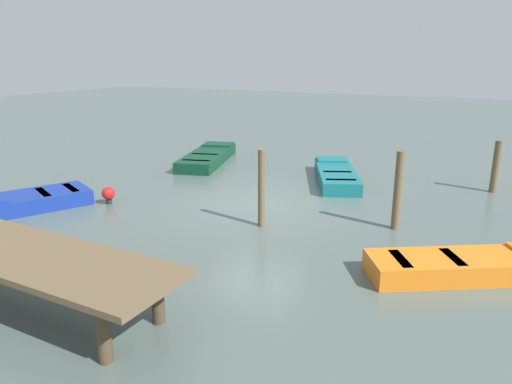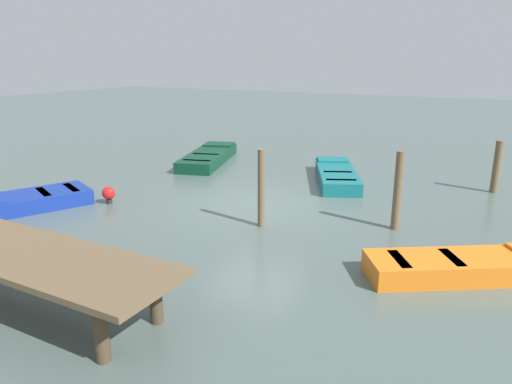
% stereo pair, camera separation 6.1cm
% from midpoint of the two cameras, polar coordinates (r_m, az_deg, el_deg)
% --- Properties ---
extents(ground_plane, '(80.00, 80.00, 0.00)m').
position_cam_midpoint_polar(ground_plane, '(13.05, 0.13, -1.48)').
color(ground_plane, '#4C5B56').
extents(dock_segment, '(5.96, 1.70, 0.95)m').
position_cam_midpoint_polar(dock_segment, '(8.62, -26.70, -6.82)').
color(dock_segment, brown).
rests_on(dock_segment, ground_plane).
extents(rowboat_teal, '(2.54, 3.84, 0.46)m').
position_cam_midpoint_polar(rowboat_teal, '(15.61, 9.84, 2.06)').
color(rowboat_teal, '#14666B').
rests_on(rowboat_teal, ground_plane).
extents(rowboat_orange, '(3.62, 2.76, 0.46)m').
position_cam_midpoint_polar(rowboat_orange, '(9.64, 24.36, -8.15)').
color(rowboat_orange, orange).
rests_on(rowboat_orange, ground_plane).
extents(rowboat_blue, '(2.40, 3.02, 0.46)m').
position_cam_midpoint_polar(rowboat_blue, '(14.05, -25.08, -0.83)').
color(rowboat_blue, navy).
rests_on(rowboat_blue, ground_plane).
extents(rowboat_dark_green, '(2.43, 4.35, 0.46)m').
position_cam_midpoint_polar(rowboat_dark_green, '(18.29, -5.70, 4.27)').
color(rowboat_dark_green, '#0C3823').
rests_on(rowboat_dark_green, ground_plane).
extents(mooring_piling_mid_right, '(0.21, 0.21, 1.57)m').
position_cam_midpoint_polar(mooring_piling_mid_right, '(15.73, 27.25, 2.73)').
color(mooring_piling_mid_right, brown).
rests_on(mooring_piling_mid_right, ground_plane).
extents(mooring_piling_center, '(0.17, 0.17, 1.88)m').
position_cam_midpoint_polar(mooring_piling_center, '(11.11, 0.79, 0.43)').
color(mooring_piling_center, brown).
rests_on(mooring_piling_center, ground_plane).
extents(mooring_piling_near_right, '(0.19, 0.19, 1.88)m').
position_cam_midpoint_polar(mooring_piling_near_right, '(11.41, 16.94, 0.13)').
color(mooring_piling_near_right, brown).
rests_on(mooring_piling_near_right, ground_plane).
extents(marker_buoy, '(0.36, 0.36, 0.48)m').
position_cam_midpoint_polar(marker_buoy, '(13.65, -17.32, -0.19)').
color(marker_buoy, '#262626').
rests_on(marker_buoy, ground_plane).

